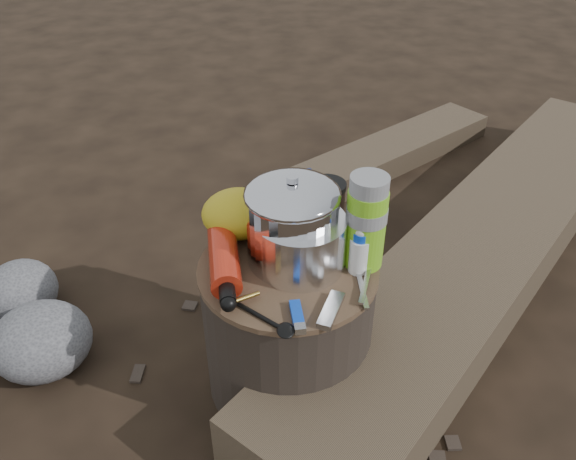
{
  "coord_description": "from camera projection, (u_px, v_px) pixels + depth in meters",
  "views": [
    {
      "loc": [
        -0.11,
        -1.02,
        1.21
      ],
      "look_at": [
        0.0,
        0.0,
        0.48
      ],
      "focal_mm": 36.38,
      "sensor_mm": 36.0,
      "label": 1
    }
  ],
  "objects": [
    {
      "name": "travel_mug",
      "position": [
        326.0,
        207.0,
        1.4
      ],
      "size": [
        0.09,
        0.09,
        0.13
      ],
      "primitive_type": "cylinder",
      "color": "black",
      "rests_on": "stump"
    },
    {
      "name": "multitool",
      "position": [
        331.0,
        310.0,
        1.19
      ],
      "size": [
        0.07,
        0.11,
        0.02
      ],
      "primitive_type": "cube",
      "rotation": [
        0.0,
        0.0,
        -0.46
      ],
      "color": "#A5A5A9",
      "rests_on": "stump"
    },
    {
      "name": "fuel_bottle",
      "position": [
        224.0,
        257.0,
        1.29
      ],
      "size": [
        0.08,
        0.28,
        0.07
      ],
      "primitive_type": null,
      "rotation": [
        0.0,
        0.0,
        0.04
      ],
      "color": "red",
      "rests_on": "stump"
    },
    {
      "name": "foil_windscreen",
      "position": [
        300.0,
        242.0,
        1.29
      ],
      "size": [
        0.2,
        0.2,
        0.12
      ],
      "primitive_type": "cylinder",
      "color": "silver",
      "rests_on": "stump"
    },
    {
      "name": "camping_pot",
      "position": [
        292.0,
        222.0,
        1.29
      ],
      "size": [
        0.21,
        0.21,
        0.21
      ],
      "primitive_type": "cylinder",
      "color": "silver",
      "rests_on": "stump"
    },
    {
      "name": "log_main",
      "position": [
        490.0,
        243.0,
        1.87
      ],
      "size": [
        1.77,
        1.81,
        0.18
      ],
      "primitive_type": "cube",
      "rotation": [
        0.0,
        0.0,
        -0.77
      ],
      "color": "#423527",
      "rests_on": "ground"
    },
    {
      "name": "squeeze_bottle",
      "position": [
        359.0,
        251.0,
        1.28
      ],
      "size": [
        0.05,
        0.05,
        0.11
      ],
      "primitive_type": "cylinder",
      "color": "silver",
      "rests_on": "stump"
    },
    {
      "name": "stuff_sack",
      "position": [
        238.0,
        214.0,
        1.39
      ],
      "size": [
        0.18,
        0.14,
        0.12
      ],
      "primitive_type": "ellipsoid",
      "color": "gold",
      "rests_on": "stump"
    },
    {
      "name": "ground",
      "position": [
        288.0,
        378.0,
        1.54
      ],
      "size": [
        60.0,
        60.0,
        0.0
      ],
      "primitive_type": "plane",
      "color": "black",
      "rests_on": "ground"
    },
    {
      "name": "pot_grabber",
      "position": [
        361.0,
        285.0,
        1.26
      ],
      "size": [
        0.07,
        0.15,
        0.01
      ],
      "primitive_type": null,
      "rotation": [
        0.0,
        0.0,
        -0.21
      ],
      "color": "#A5A5A9",
      "rests_on": "stump"
    },
    {
      "name": "spork",
      "position": [
        260.0,
        316.0,
        1.18
      ],
      "size": [
        0.12,
        0.12,
        0.01
      ],
      "primitive_type": null,
      "rotation": [
        0.0,
        0.0,
        0.8
      ],
      "color": "black",
      "rests_on": "stump"
    },
    {
      "name": "food_pouch",
      "position": [
        291.0,
        202.0,
        1.41
      ],
      "size": [
        0.12,
        0.05,
        0.15
      ],
      "primitive_type": "cube",
      "rotation": [
        0.0,
        0.0,
        0.24
      ],
      "color": "#151F4D",
      "rests_on": "stump"
    },
    {
      "name": "lighter",
      "position": [
        297.0,
        313.0,
        1.19
      ],
      "size": [
        0.03,
        0.09,
        0.02
      ],
      "primitive_type": "cube",
      "rotation": [
        0.0,
        0.0,
        0.03
      ],
      "color": "#0D3DBA",
      "rests_on": "stump"
    },
    {
      "name": "stump",
      "position": [
        288.0,
        327.0,
        1.43
      ],
      "size": [
        0.41,
        0.41,
        0.38
      ],
      "primitive_type": "cylinder",
      "color": "black",
      "rests_on": "ground"
    },
    {
      "name": "thermos",
      "position": [
        366.0,
        222.0,
        1.27
      ],
      "size": [
        0.09,
        0.09,
        0.22
      ],
      "primitive_type": "cylinder",
      "color": "#72BF1D",
      "rests_on": "stump"
    },
    {
      "name": "log_small",
      "position": [
        383.0,
        156.0,
        2.44
      ],
      "size": [
        1.08,
        0.81,
        0.1
      ],
      "primitive_type": "cube",
      "rotation": [
        0.0,
        0.0,
        -0.99
      ],
      "color": "#423527",
      "rests_on": "ground"
    }
  ]
}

